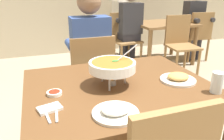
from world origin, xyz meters
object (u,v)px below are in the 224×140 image
sauce_dish (54,93)px  chair_bg_right (197,34)px  chair_bg_left (121,31)px  rice_plate (116,111)px  diner_main (90,50)px  patron_bg_left (122,19)px  dining_table_main (119,98)px  patron_bg_middle (130,23)px  chair_bg_middle (124,36)px  patron_bg_right (195,20)px  chair_diner_main (91,74)px  appetizer_plate (178,78)px  curry_bowl (112,66)px  chair_bg_corner (180,41)px  drink_glass (217,84)px  dining_table_far (163,30)px

sauce_dish → chair_bg_right: chair_bg_right is taller
chair_bg_left → rice_plate: bearing=-111.9°
diner_main → chair_bg_right: bearing=28.7°
chair_bg_right → patron_bg_left: 1.41m
dining_table_main → patron_bg_middle: 2.49m
chair_bg_middle → chair_bg_right: (1.35, -0.26, 0.00)m
chair_bg_right → patron_bg_right: size_ratio=0.69×
chair_diner_main → appetizer_plate: 0.97m
curry_bowl → rice_plate: bearing=-106.6°
diner_main → chair_bg_corner: (1.68, 0.89, -0.24)m
diner_main → sauce_dish: bearing=-117.0°
diner_main → chair_bg_middle: size_ratio=1.46×
sauce_dish → chair_bg_left: chair_bg_left is taller
dining_table_main → chair_bg_right: size_ratio=1.33×
sauce_dish → chair_bg_corner: chair_bg_corner is taller
rice_plate → drink_glass: (0.66, 0.04, 0.04)m
appetizer_plate → patron_bg_middle: bearing=74.5°
sauce_dish → dining_table_far: (2.10, 2.22, -0.14)m
rice_plate → chair_bg_corner: size_ratio=0.27×
chair_bg_corner → patron_bg_right: (0.64, 0.51, 0.24)m
rice_plate → chair_bg_middle: chair_bg_middle is taller
sauce_dish → drink_glass: 0.98m
sauce_dish → patron_bg_middle: bearing=57.1°
chair_bg_corner → patron_bg_middle: bearing=139.1°
patron_bg_middle → patron_bg_left: bearing=84.6°
dining_table_main → chair_bg_middle: (0.98, 2.35, -0.11)m
appetizer_plate → sauce_dish: 0.82m
rice_plate → dining_table_main: bearing=66.0°
appetizer_plate → chair_diner_main: bearing=115.2°
curry_bowl → patron_bg_right: bearing=42.9°
rice_plate → patron_bg_middle: bearing=65.2°
dining_table_main → rice_plate: 0.39m
chair_bg_left → sauce_dish: bearing=-118.7°
curry_bowl → patron_bg_left: patron_bg_left is taller
patron_bg_left → patron_bg_right: 1.34m
chair_bg_left → patron_bg_left: patron_bg_left is taller
appetizer_plate → patron_bg_middle: (0.65, 2.33, 0.00)m
chair_diner_main → chair_bg_middle: 1.85m
patron_bg_right → chair_bg_middle: bearing=174.1°
drink_glass → patron_bg_right: patron_bg_right is taller
rice_plate → dining_table_far: size_ratio=0.24×
diner_main → chair_bg_left: size_ratio=1.46×
dining_table_main → curry_bowl: curry_bowl is taller
dining_table_main → diner_main: (0.00, 0.81, 0.12)m
drink_glass → chair_bg_corner: (1.17, 2.00, -0.27)m
diner_main → patron_bg_right: (2.32, 1.39, 0.00)m
curry_bowl → appetizer_plate: (0.45, -0.08, -0.11)m
chair_bg_middle → chair_bg_left: bearing=74.2°
dining_table_far → patron_bg_middle: patron_bg_middle is taller
chair_bg_left → patron_bg_middle: size_ratio=0.69×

